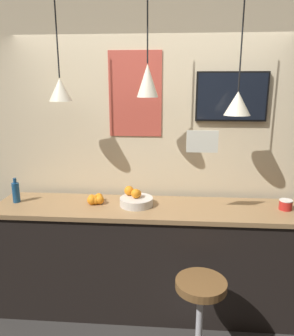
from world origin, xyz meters
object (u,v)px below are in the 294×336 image
object	(u,v)px
juice_bottle	(16,192)
mounted_tv	(232,97)
spread_jar	(286,205)
bar_stool	(200,308)
fruit_bowl	(136,200)

from	to	relation	value
juice_bottle	mounted_tv	size ratio (longest dim) A/B	0.36
spread_jar	juice_bottle	bearing A→B (deg)	180.00
bar_stool	spread_jar	xyz separation A→B (m)	(0.76, 0.65, 0.58)
fruit_bowl	mounted_tv	bearing A→B (deg)	21.19
bar_stool	fruit_bowl	size ratio (longest dim) A/B	2.41
spread_jar	mounted_tv	xyz separation A→B (m)	(-0.46, 0.33, 0.89)
bar_stool	spread_jar	world-z (taller)	spread_jar
bar_stool	fruit_bowl	bearing A→B (deg)	129.51
fruit_bowl	juice_bottle	size ratio (longest dim) A/B	1.30
bar_stool	juice_bottle	size ratio (longest dim) A/B	3.12
bar_stool	spread_jar	bearing A→B (deg)	40.51
juice_bottle	spread_jar	xyz separation A→B (m)	(2.39, 0.00, -0.05)
spread_jar	bar_stool	bearing A→B (deg)	-139.49
fruit_bowl	juice_bottle	world-z (taller)	juice_bottle
fruit_bowl	spread_jar	xyz separation A→B (m)	(1.29, -0.01, -0.01)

